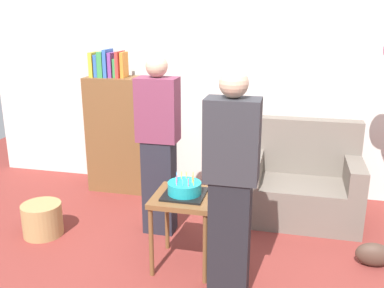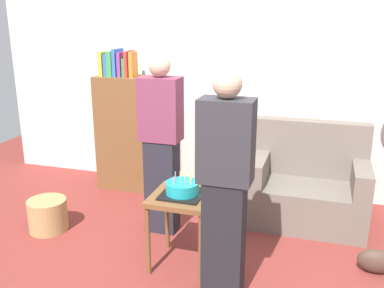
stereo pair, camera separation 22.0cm
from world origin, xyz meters
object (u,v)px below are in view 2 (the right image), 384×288
object	(u,v)px
couch	(307,188)
side_table	(183,206)
person_blowing_candles	(161,145)
wicker_basket	(48,215)
person_holding_cake	(225,188)
bookshelf	(133,131)
birthday_cake	(182,189)
handbag	(376,261)

from	to	relation	value
couch	side_table	xyz separation A→B (m)	(-0.91, -1.11, 0.17)
person_blowing_candles	wicker_basket	distance (m)	1.28
person_blowing_candles	wicker_basket	xyz separation A→B (m)	(-1.03, -0.33, -0.68)
person_blowing_candles	person_holding_cake	xyz separation A→B (m)	(0.77, -0.80, 0.00)
person_holding_cake	couch	bearing A→B (deg)	-93.66
bookshelf	side_table	size ratio (longest dim) A/B	2.63
bookshelf	person_holding_cake	bearing A→B (deg)	-49.01
person_blowing_candles	person_holding_cake	distance (m)	1.11
birthday_cake	handbag	size ratio (longest dim) A/B	1.14
wicker_basket	person_holding_cake	bearing A→B (deg)	-14.68
bookshelf	person_blowing_candles	xyz separation A→B (m)	(0.70, -0.89, 0.15)
side_table	birthday_cake	xyz separation A→B (m)	(0.00, 0.00, 0.14)
side_table	person_holding_cake	world-z (taller)	person_holding_cake
bookshelf	handbag	bearing A→B (deg)	-22.73
side_table	person_blowing_candles	bearing A→B (deg)	125.92
couch	person_holding_cake	distance (m)	1.57
person_holding_cake	wicker_basket	world-z (taller)	person_holding_cake
couch	birthday_cake	xyz separation A→B (m)	(-0.91, -1.11, 0.32)
couch	bookshelf	size ratio (longest dim) A/B	0.69
couch	birthday_cake	distance (m)	1.47
wicker_basket	birthday_cake	bearing A→B (deg)	-7.36
wicker_basket	handbag	world-z (taller)	wicker_basket
person_blowing_candles	bookshelf	bearing A→B (deg)	131.71
wicker_basket	handbag	size ratio (longest dim) A/B	1.29
birthday_cake	person_holding_cake	size ratio (longest dim) A/B	0.20
person_blowing_candles	handbag	size ratio (longest dim) A/B	5.82
person_blowing_candles	handbag	distance (m)	2.00
bookshelf	side_table	world-z (taller)	bookshelf
person_blowing_candles	wicker_basket	world-z (taller)	person_blowing_candles
bookshelf	person_holding_cake	distance (m)	2.24
person_blowing_candles	side_table	bearing A→B (deg)	-50.51
birthday_cake	wicker_basket	xyz separation A→B (m)	(-1.40, 0.18, -0.51)
side_table	wicker_basket	xyz separation A→B (m)	(-1.40, 0.18, -0.36)
couch	handbag	size ratio (longest dim) A/B	3.93
birthday_cake	person_blowing_candles	distance (m)	0.65
side_table	wicker_basket	distance (m)	1.46
couch	wicker_basket	xyz separation A→B (m)	(-2.30, -0.93, -0.19)
bookshelf	wicker_basket	bearing A→B (deg)	-105.15
side_table	birthday_cake	size ratio (longest dim) A/B	1.90
person_holding_cake	wicker_basket	xyz separation A→B (m)	(-1.80, 0.47, -0.68)
bookshelf	side_table	distance (m)	1.77
side_table	person_holding_cake	xyz separation A→B (m)	(0.40, -0.29, 0.32)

